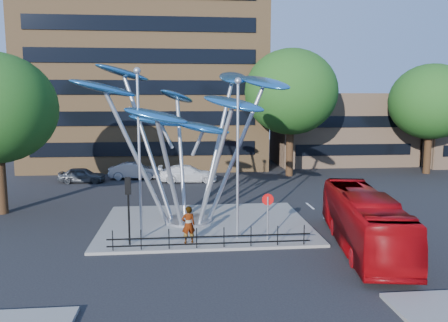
{
  "coord_description": "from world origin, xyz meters",
  "views": [
    {
      "loc": [
        -2.33,
        -18.9,
        7.38
      ],
      "look_at": [
        -0.1,
        4.0,
        4.11
      ],
      "focal_mm": 35.0,
      "sensor_mm": 36.0,
      "label": 1
    }
  ],
  "objects": [
    {
      "name": "ground",
      "position": [
        0.0,
        0.0,
        0.0
      ],
      "size": [
        120.0,
        120.0,
        0.0
      ],
      "primitive_type": "plane",
      "color": "black",
      "rests_on": "ground"
    },
    {
      "name": "traffic_island",
      "position": [
        -1.0,
        6.0,
        0.07
      ],
      "size": [
        12.0,
        9.0,
        0.15
      ],
      "primitive_type": "cube",
      "color": "slate",
      "rests_on": "ground"
    },
    {
      "name": "brick_tower",
      "position": [
        -6.0,
        32.0,
        15.0
      ],
      "size": [
        25.0,
        15.0,
        30.0
      ],
      "primitive_type": "cube",
      "color": "olive",
      "rests_on": "ground"
    },
    {
      "name": "low_building_near",
      "position": [
        16.0,
        30.0,
        4.0
      ],
      "size": [
        15.0,
        8.0,
        8.0
      ],
      "primitive_type": "cube",
      "color": "tan",
      "rests_on": "ground"
    },
    {
      "name": "tree_right",
      "position": [
        8.0,
        22.0,
        8.04
      ],
      "size": [
        8.8,
        8.8,
        12.11
      ],
      "color": "black",
      "rests_on": "ground"
    },
    {
      "name": "tree_far",
      "position": [
        22.0,
        22.0,
        7.11
      ],
      "size": [
        8.0,
        8.0,
        10.81
      ],
      "color": "black",
      "rests_on": "ground"
    },
    {
      "name": "leaf_sculpture",
      "position": [
        -2.07,
        6.68,
        6.87
      ],
      "size": [
        12.72,
        9.54,
        9.51
      ],
      "color": "#9EA0A5",
      "rests_on": "traffic_island"
    },
    {
      "name": "street_lamp_left",
      "position": [
        -4.5,
        3.5,
        5.36
      ],
      "size": [
        0.36,
        0.36,
        8.8
      ],
      "color": "#9EA0A5",
      "rests_on": "traffic_island"
    },
    {
      "name": "street_lamp_right",
      "position": [
        0.5,
        3.0,
        5.09
      ],
      "size": [
        0.36,
        0.36,
        8.3
      ],
      "color": "#9EA0A5",
      "rests_on": "traffic_island"
    },
    {
      "name": "traffic_light_island",
      "position": [
        -5.0,
        2.5,
        2.61
      ],
      "size": [
        0.28,
        0.18,
        3.42
      ],
      "color": "black",
      "rests_on": "traffic_island"
    },
    {
      "name": "no_entry_sign_island",
      "position": [
        2.0,
        2.52,
        1.82
      ],
      "size": [
        0.6,
        0.1,
        2.45
      ],
      "color": "#9EA0A5",
      "rests_on": "traffic_island"
    },
    {
      "name": "pedestrian_railing_front",
      "position": [
        -1.0,
        1.7,
        0.55
      ],
      "size": [
        10.0,
        0.06,
        1.0
      ],
      "color": "black",
      "rests_on": "traffic_island"
    },
    {
      "name": "red_bus",
      "position": [
        6.6,
        1.34,
        1.42
      ],
      "size": [
        3.98,
        10.42,
        2.83
      ],
      "primitive_type": "imported",
      "rotation": [
        0.0,
        0.0,
        -0.16
      ],
      "color": "#93060B",
      "rests_on": "ground"
    },
    {
      "name": "pedestrian",
      "position": [
        -2.06,
        2.5,
        1.1
      ],
      "size": [
        0.77,
        0.59,
        1.91
      ],
      "primitive_type": "imported",
      "rotation": [
        0.0,
        0.0,
        3.34
      ],
      "color": "gray",
      "rests_on": "traffic_island"
    },
    {
      "name": "parked_car_left",
      "position": [
        -11.21,
        20.36,
        0.68
      ],
      "size": [
        4.07,
        1.78,
        1.37
      ],
      "primitive_type": "imported",
      "rotation": [
        0.0,
        0.0,
        1.53
      ],
      "color": "#44484D",
      "rests_on": "ground"
    },
    {
      "name": "parked_car_mid",
      "position": [
        -6.71,
        21.74,
        0.77
      ],
      "size": [
        4.77,
        1.86,
        1.55
      ],
      "primitive_type": "imported",
      "rotation": [
        0.0,
        0.0,
        1.52
      ],
      "color": "#97999E",
      "rests_on": "ground"
    },
    {
      "name": "parked_car_right",
      "position": [
        -1.84,
        19.77,
        0.76
      ],
      "size": [
        5.23,
        2.18,
        1.51
      ],
      "primitive_type": "imported",
      "rotation": [
        0.0,
        0.0,
        1.58
      ],
      "color": "white",
      "rests_on": "ground"
    }
  ]
}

